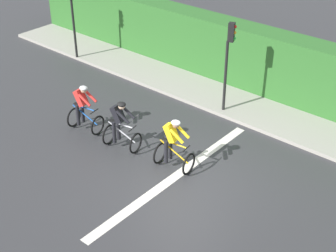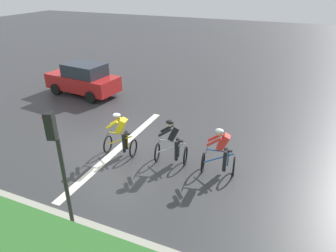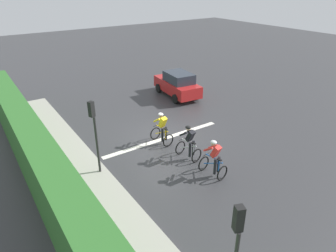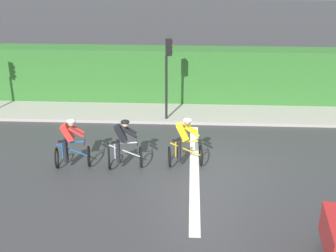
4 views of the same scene
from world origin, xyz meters
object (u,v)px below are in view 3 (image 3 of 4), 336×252
at_px(cyclist_second, 189,143).
at_px(cyclist_mid, 162,129).
at_px(traffic_light_near_crossing, 94,127).
at_px(car_red, 177,84).
at_px(cyclist_lead, 214,159).
at_px(traffic_light_far_junction, 236,247).

distance_m(cyclist_second, cyclist_mid, 1.95).
height_order(cyclist_mid, traffic_light_near_crossing, traffic_light_near_crossing).
xyz_separation_m(cyclist_mid, car_red, (-4.76, -5.26, 0.08)).
height_order(cyclist_second, car_red, car_red).
height_order(cyclist_lead, traffic_light_far_junction, traffic_light_far_junction).
relative_size(cyclist_mid, car_red, 0.39).
bearing_deg(car_red, cyclist_mid, 47.87).
distance_m(cyclist_second, car_red, 8.51).
xyz_separation_m(car_red, traffic_light_near_crossing, (8.51, 5.98, 1.35)).
bearing_deg(cyclist_mid, traffic_light_near_crossing, 10.83).
relative_size(cyclist_lead, traffic_light_near_crossing, 0.50).
bearing_deg(cyclist_second, cyclist_mid, -83.17).
height_order(traffic_light_near_crossing, traffic_light_far_junction, same).
height_order(cyclist_second, traffic_light_far_junction, traffic_light_far_junction).
xyz_separation_m(cyclist_mid, traffic_light_near_crossing, (3.75, 0.72, 1.43)).
bearing_deg(cyclist_second, cyclist_lead, 90.62).
xyz_separation_m(cyclist_second, traffic_light_near_crossing, (3.98, -1.22, 1.43)).
bearing_deg(car_red, traffic_light_near_crossing, 35.09).
distance_m(traffic_light_near_crossing, traffic_light_far_junction, 7.60).
height_order(cyclist_mid, car_red, car_red).
xyz_separation_m(cyclist_lead, car_red, (-4.51, -8.89, 0.08)).
bearing_deg(traffic_light_far_junction, cyclist_second, -119.92).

